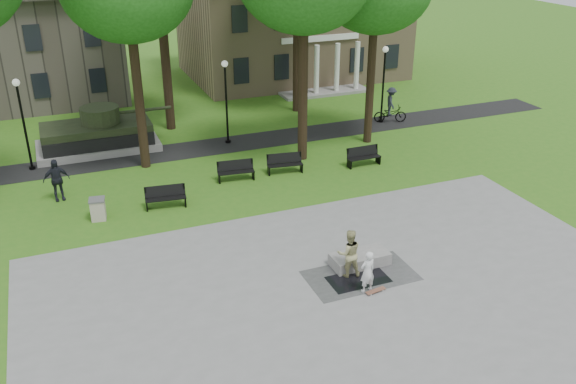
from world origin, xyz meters
The scene contains 21 objects.
ground centered at (0.00, 0.00, 0.00)m, with size 120.00×120.00×0.00m, color #2E6217.
plaza centered at (0.00, -5.00, 0.01)m, with size 22.00×16.00×0.02m, color gray.
footpath centered at (0.00, 12.00, 0.01)m, with size 44.00×2.60×0.01m, color black.
building_right centered at (10.00, 26.00, 4.34)m, with size 17.00×12.00×8.60m.
building_left centered at (-11.00, 26.50, 3.60)m, with size 15.00×10.00×7.20m, color #4C443D.
lamp_left centered at (-10.00, 12.30, 2.79)m, with size 0.36×0.36×4.73m.
lamp_mid centered at (0.50, 12.30, 2.79)m, with size 0.36×0.36×4.73m.
lamp_right centered at (10.50, 12.30, 2.79)m, with size 0.36×0.36×4.73m.
tank_monument centered at (-6.46, 14.00, 0.86)m, with size 7.45×3.40×2.40m.
puddle centered at (0.73, -3.15, 0.02)m, with size 2.20×1.20×0.00m, color black.
concrete_block centered at (1.26, -2.23, 0.24)m, with size 2.20×1.00×0.45m, color gray.
skateboard centered at (0.91, -4.09, 0.06)m, with size 0.78×0.20×0.07m, color brown.
skateboarder centered at (0.64, -3.90, 0.81)m, with size 0.58×0.38×1.59m, color silver.
friend_watching centered at (0.52, -2.74, 0.94)m, with size 0.89×0.69×1.84m, color tan.
pedestrian_walker centered at (-8.91, 7.94, 1.00)m, with size 1.17×0.49×2.00m, color black.
cyclist centered at (11.02, 12.09, 0.91)m, with size 2.14×1.33×2.22m.
park_bench_0 centered at (-4.50, 5.37, 0.52)m, with size 1.84×0.74×1.00m.
park_bench_1 centered at (-0.68, 7.08, 0.52)m, with size 1.84×0.73×1.00m.
park_bench_2 centered at (1.90, 7.05, 0.52)m, with size 1.85×0.78×1.00m.
park_bench_3 centered at (6.07, 6.43, 0.52)m, with size 1.80×0.54×1.00m.
trash_bin centered at (-7.43, 5.27, 0.49)m, with size 0.75×0.75×0.96m.
Camera 1 is at (-8.58, -19.46, 12.18)m, focal length 38.00 mm.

